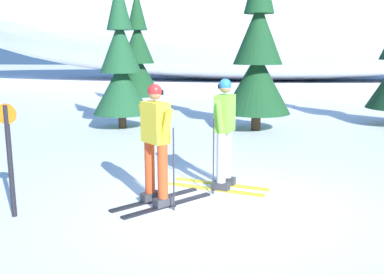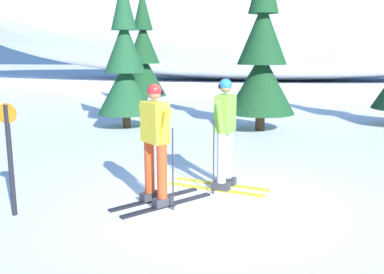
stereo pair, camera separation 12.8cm
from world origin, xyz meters
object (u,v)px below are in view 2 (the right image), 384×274
Objects in this scene: trail_marker_post at (10,153)px; pine_tree_far_left at (144,58)px; skier_lime_jacket at (224,132)px; skier_yellow_jacket at (156,142)px; pine_tree_center_left at (125,66)px; pine_tree_center at (262,57)px.

pine_tree_far_left is at bearing 94.57° from trail_marker_post.
skier_lime_jacket is 1.01× the size of skier_yellow_jacket.
skier_yellow_jacket is 0.42× the size of pine_tree_center_left.
pine_tree_center reaches higher than skier_lime_jacket.
trail_marker_post is (-1.88, -0.67, -0.06)m from skier_yellow_jacket.
trail_marker_post is at bearing -116.80° from pine_tree_center.
pine_tree_far_left is at bearing 133.92° from pine_tree_center.
pine_tree_center reaches higher than skier_yellow_jacket.
pine_tree_far_left reaches higher than skier_lime_jacket.
skier_lime_jacket is 6.30m from pine_tree_center_left.
skier_lime_jacket is 0.42× the size of pine_tree_center_left.
skier_lime_jacket is at bearing -59.53° from pine_tree_center_left.
skier_lime_jacket is 10.87m from pine_tree_far_left.
skier_yellow_jacket is at bearing -75.70° from pine_tree_far_left.
skier_lime_jacket reaches higher than skier_yellow_jacket.
pine_tree_center is (3.89, 0.10, 0.27)m from pine_tree_center_left.
skier_yellow_jacket is 6.69m from pine_tree_center.
trail_marker_post is (-2.83, -1.56, -0.06)m from skier_lime_jacket.
pine_tree_far_left is (-2.82, 11.04, 0.99)m from skier_yellow_jacket.
skier_yellow_jacket is 0.36× the size of pine_tree_center.
pine_tree_center_left is at bearing 92.77° from trail_marker_post.
skier_yellow_jacket is at bearing -136.80° from skier_lime_jacket.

